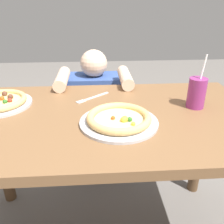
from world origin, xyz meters
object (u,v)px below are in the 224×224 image
Objects in this scene: drink_cup_colored at (197,93)px; diner_seated at (96,120)px; pizza_near at (119,119)px; fork at (91,98)px.

drink_cup_colored is 0.27× the size of diner_seated.
pizza_near is 0.40m from drink_cup_colored.
diner_seated is at bearing 128.76° from drink_cup_colored.
drink_cup_colored is 0.86m from diner_seated.
drink_cup_colored is (0.37, 0.14, 0.05)m from pizza_near.
fork is 0.57m from diner_seated.
fork is at bearing 112.14° from pizza_near.
drink_cup_colored reaches higher than fork.
drink_cup_colored is at bearing -51.24° from diner_seated.
drink_cup_colored is at bearing -15.92° from fork.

